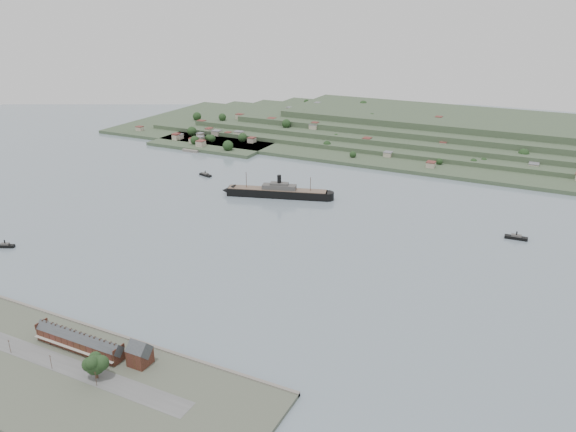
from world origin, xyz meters
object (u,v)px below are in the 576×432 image
at_px(gabled_building, 140,354).
at_px(tugboat, 5,246).
at_px(terrace_row, 79,341).
at_px(fig_tree, 95,364).
at_px(steamship, 274,192).

bearing_deg(gabled_building, tugboat, 159.60).
relative_size(terrace_row, tugboat, 3.99).
bearing_deg(tugboat, gabled_building, -20.40).
bearing_deg(gabled_building, fig_tree, -121.12).
relative_size(gabled_building, fig_tree, 1.01).
bearing_deg(terrace_row, gabled_building, 6.12).
bearing_deg(fig_tree, tugboat, 153.41).
distance_m(gabled_building, steamship, 272.03).
relative_size(steamship, tugboat, 7.59).
height_order(gabled_building, steamship, steamship).
distance_m(terrace_row, gabled_building, 37.74).
bearing_deg(steamship, fig_tree, -79.89).
xyz_separation_m(tugboat, fig_tree, (179.08, -89.65, 8.98)).
xyz_separation_m(gabled_building, steamship, (-61.92, 264.86, -3.39)).
distance_m(tugboat, fig_tree, 200.47).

